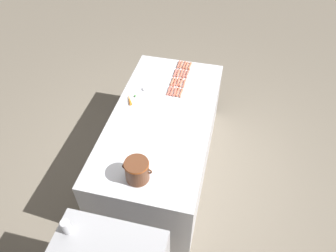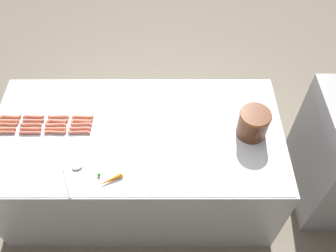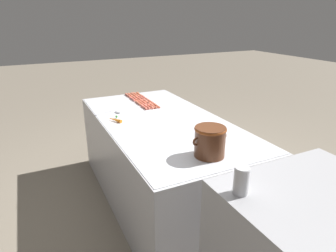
{
  "view_description": "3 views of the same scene",
  "coord_description": "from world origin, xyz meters",
  "px_view_note": "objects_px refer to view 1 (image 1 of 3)",
  "views": [
    {
      "loc": [
        -0.62,
        2.32,
        3.15
      ],
      "look_at": [
        -0.12,
        0.22,
        0.93
      ],
      "focal_mm": 33.85,
      "sensor_mm": 36.0,
      "label": 1
    },
    {
      "loc": [
        1.56,
        0.22,
        2.88
      ],
      "look_at": [
        0.03,
        0.22,
        0.94
      ],
      "focal_mm": 38.5,
      "sensor_mm": 36.0,
      "label": 2
    },
    {
      "loc": [
        1.05,
        2.3,
        1.74
      ],
      "look_at": [
        0.05,
        0.23,
        0.86
      ],
      "focal_mm": 31.04,
      "sensor_mm": 36.0,
      "label": 3
    }
  ],
  "objects_px": {
    "hot_dog_3": "(181,93)",
    "hot_dog_14": "(175,82)",
    "hot_dog_16": "(179,64)",
    "hot_dog_0": "(190,66)",
    "hot_dog_11": "(175,92)",
    "hot_dog_9": "(181,73)",
    "soda_can": "(66,227)",
    "hot_dog_1": "(187,74)",
    "hot_dog_7": "(178,92)",
    "hot_dog_15": "(172,91)",
    "hot_dog_18": "(172,82)",
    "hot_dog_4": "(187,65)",
    "serving_spoon": "(141,87)",
    "hot_dog_6": "(181,83)",
    "hot_dog_5": "(184,74)",
    "hot_dog_8": "(184,65)",
    "hot_dog_12": "(181,65)",
    "bean_pot": "(137,170)",
    "carrot": "(130,99)",
    "hot_dog_13": "(178,73)",
    "hot_dog_17": "(175,73)",
    "hot_dog_2": "(184,83)",
    "hot_dog_19": "(169,91)"
  },
  "relations": [
    {
      "from": "hot_dog_7",
      "to": "hot_dog_8",
      "type": "height_order",
      "value": "same"
    },
    {
      "from": "hot_dog_3",
      "to": "hot_dog_4",
      "type": "height_order",
      "value": "same"
    },
    {
      "from": "hot_dog_14",
      "to": "soda_can",
      "type": "height_order",
      "value": "soda_can"
    },
    {
      "from": "hot_dog_7",
      "to": "serving_spoon",
      "type": "xyz_separation_m",
      "value": [
        0.43,
        0.01,
        -0.0
      ]
    },
    {
      "from": "hot_dog_1",
      "to": "hot_dog_8",
      "type": "relative_size",
      "value": 1.0
    },
    {
      "from": "carrot",
      "to": "hot_dog_18",
      "type": "bearing_deg",
      "value": -132.44
    },
    {
      "from": "hot_dog_7",
      "to": "hot_dog_9",
      "type": "xyz_separation_m",
      "value": [
        0.03,
        -0.36,
        0.0
      ]
    },
    {
      "from": "hot_dog_0",
      "to": "hot_dog_11",
      "type": "height_order",
      "value": "same"
    },
    {
      "from": "hot_dog_4",
      "to": "hot_dog_15",
      "type": "xyz_separation_m",
      "value": [
        0.07,
        0.53,
        0.0
      ]
    },
    {
      "from": "hot_dog_5",
      "to": "hot_dog_12",
      "type": "distance_m",
      "value": 0.2
    },
    {
      "from": "hot_dog_12",
      "to": "bean_pot",
      "type": "xyz_separation_m",
      "value": [
        0.03,
        1.75,
        0.1
      ]
    },
    {
      "from": "hot_dog_1",
      "to": "hot_dog_18",
      "type": "bearing_deg",
      "value": 52.56
    },
    {
      "from": "serving_spoon",
      "to": "hot_dog_9",
      "type": "bearing_deg",
      "value": -136.89
    },
    {
      "from": "hot_dog_14",
      "to": "soda_can",
      "type": "relative_size",
      "value": 1.27
    },
    {
      "from": "hot_dog_5",
      "to": "hot_dog_11",
      "type": "bearing_deg",
      "value": 84.43
    },
    {
      "from": "hot_dog_9",
      "to": "soda_can",
      "type": "relative_size",
      "value": 1.27
    },
    {
      "from": "hot_dog_14",
      "to": "hot_dog_16",
      "type": "height_order",
      "value": "same"
    },
    {
      "from": "hot_dog_14",
      "to": "hot_dog_3",
      "type": "bearing_deg",
      "value": 121.36
    },
    {
      "from": "hot_dog_3",
      "to": "serving_spoon",
      "type": "xyz_separation_m",
      "value": [
        0.47,
        0.01,
        -0.0
      ]
    },
    {
      "from": "hot_dog_14",
      "to": "hot_dog_4",
      "type": "bearing_deg",
      "value": -101.49
    },
    {
      "from": "hot_dog_13",
      "to": "hot_dog_14",
      "type": "bearing_deg",
      "value": 90.05
    },
    {
      "from": "hot_dog_4",
      "to": "hot_dog_7",
      "type": "bearing_deg",
      "value": 89.89
    },
    {
      "from": "hot_dog_14",
      "to": "soda_can",
      "type": "distance_m",
      "value": 2.1
    },
    {
      "from": "hot_dog_8",
      "to": "hot_dog_17",
      "type": "distance_m",
      "value": 0.2
    },
    {
      "from": "hot_dog_18",
      "to": "hot_dog_4",
      "type": "bearing_deg",
      "value": -106.04
    },
    {
      "from": "hot_dog_15",
      "to": "hot_dog_18",
      "type": "bearing_deg",
      "value": -78.87
    },
    {
      "from": "hot_dog_7",
      "to": "hot_dog_11",
      "type": "distance_m",
      "value": 0.03
    },
    {
      "from": "hot_dog_13",
      "to": "hot_dog_18",
      "type": "distance_m",
      "value": 0.18
    },
    {
      "from": "hot_dog_15",
      "to": "carrot",
      "type": "bearing_deg",
      "value": 30.82
    },
    {
      "from": "hot_dog_5",
      "to": "hot_dog_17",
      "type": "relative_size",
      "value": 1.0
    },
    {
      "from": "hot_dog_0",
      "to": "hot_dog_9",
      "type": "bearing_deg",
      "value": 66.65
    },
    {
      "from": "hot_dog_13",
      "to": "hot_dog_16",
      "type": "distance_m",
      "value": 0.18
    },
    {
      "from": "hot_dog_2",
      "to": "hot_dog_18",
      "type": "distance_m",
      "value": 0.14
    },
    {
      "from": "hot_dog_1",
      "to": "hot_dog_7",
      "type": "distance_m",
      "value": 0.36
    },
    {
      "from": "hot_dog_3",
      "to": "hot_dog_14",
      "type": "height_order",
      "value": "same"
    },
    {
      "from": "hot_dog_16",
      "to": "hot_dog_19",
      "type": "xyz_separation_m",
      "value": [
        0.0,
        0.53,
        0.0
      ]
    },
    {
      "from": "hot_dog_15",
      "to": "hot_dog_13",
      "type": "bearing_deg",
      "value": -89.56
    },
    {
      "from": "carrot",
      "to": "hot_dog_5",
      "type": "bearing_deg",
      "value": -129.3
    },
    {
      "from": "hot_dog_8",
      "to": "hot_dog_12",
      "type": "distance_m",
      "value": 0.04
    },
    {
      "from": "hot_dog_12",
      "to": "hot_dog_19",
      "type": "bearing_deg",
      "value": 86.4
    },
    {
      "from": "hot_dog_4",
      "to": "hot_dog_6",
      "type": "xyz_separation_m",
      "value": [
        0.0,
        0.35,
        0.0
      ]
    },
    {
      "from": "hot_dog_4",
      "to": "hot_dog_9",
      "type": "relative_size",
      "value": 1.0
    },
    {
      "from": "hot_dog_15",
      "to": "hot_dog_18",
      "type": "distance_m",
      "value": 0.17
    },
    {
      "from": "hot_dog_13",
      "to": "soda_can",
      "type": "height_order",
      "value": "soda_can"
    },
    {
      "from": "hot_dog_3",
      "to": "hot_dog_11",
      "type": "bearing_deg",
      "value": -0.81
    },
    {
      "from": "hot_dog_7",
      "to": "soda_can",
      "type": "distance_m",
      "value": 1.94
    },
    {
      "from": "hot_dog_6",
      "to": "hot_dog_14",
      "type": "xyz_separation_m",
      "value": [
        0.07,
        0.0,
        0.0
      ]
    },
    {
      "from": "hot_dog_5",
      "to": "hot_dog_14",
      "type": "bearing_deg",
      "value": 66.68
    },
    {
      "from": "hot_dog_4",
      "to": "hot_dog_8",
      "type": "relative_size",
      "value": 1.0
    },
    {
      "from": "hot_dog_2",
      "to": "hot_dog_8",
      "type": "xyz_separation_m",
      "value": [
        0.07,
        -0.36,
        0.0
      ]
    }
  ]
}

